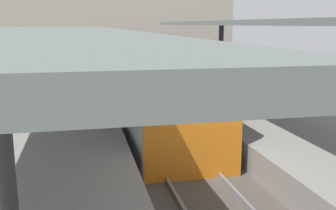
{
  "coord_description": "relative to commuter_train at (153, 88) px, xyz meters",
  "views": [
    {
      "loc": [
        -2.76,
        -10.16,
        4.23
      ],
      "look_at": [
        0.18,
        3.1,
        1.42
      ],
      "focal_mm": 41.8,
      "sensor_mm": 36.0,
      "label": 1
    }
  ],
  "objects": [
    {
      "name": "platform_right",
      "position": [
        3.8,
        -5.01,
        -1.23
      ],
      "size": [
        4.4,
        28.0,
        1.0
      ],
      "primitive_type": "cube",
      "color": "gray",
      "rests_on": "ground_plane"
    },
    {
      "name": "ground_plane",
      "position": [
        0.0,
        -5.01,
        -1.73
      ],
      "size": [
        80.0,
        80.0,
        0.0
      ],
      "primitive_type": "plane",
      "color": "#383835"
    },
    {
      "name": "passenger_near_bench",
      "position": [
        2.28,
        -1.1,
        0.18
      ],
      "size": [
        0.36,
        0.36,
        1.75
      ],
      "color": "#386B3D",
      "rests_on": "platform_right"
    },
    {
      "name": "rail_far_side",
      "position": [
        0.72,
        -5.01,
        -1.46
      ],
      "size": [
        0.08,
        28.0,
        0.14
      ],
      "primitive_type": "cube",
      "color": "slate",
      "rests_on": "track_ballast"
    },
    {
      "name": "station_building_backdrop",
      "position": [
        -0.93,
        14.99,
        3.77
      ],
      "size": [
        18.0,
        6.0,
        11.0
      ],
      "primitive_type": "cube",
      "color": "#A89E8E",
      "rests_on": "ground_plane"
    },
    {
      "name": "rail_near_side",
      "position": [
        -0.72,
        -5.01,
        -1.46
      ],
      "size": [
        0.08,
        28.0,
        0.14
      ],
      "primitive_type": "cube",
      "color": "slate",
      "rests_on": "track_ballast"
    },
    {
      "name": "canopy_left",
      "position": [
        -3.8,
        -3.61,
        2.26
      ],
      "size": [
        4.18,
        21.0,
        3.11
      ],
      "color": "#333335",
      "rests_on": "platform_left"
    },
    {
      "name": "canopy_right",
      "position": [
        3.8,
        -3.61,
        2.51
      ],
      "size": [
        4.18,
        21.0,
        3.36
      ],
      "color": "#333335",
      "rests_on": "platform_right"
    },
    {
      "name": "track_ballast",
      "position": [
        0.0,
        -5.01,
        -1.63
      ],
      "size": [
        3.2,
        28.0,
        0.2
      ],
      "primitive_type": "cube",
      "color": "#4C4742",
      "rests_on": "ground_plane"
    },
    {
      "name": "platform_left",
      "position": [
        -3.8,
        -5.01,
        -1.23
      ],
      "size": [
        4.4,
        28.0,
        1.0
      ],
      "primitive_type": "cube",
      "color": "gray",
      "rests_on": "ground_plane"
    },
    {
      "name": "platform_sign",
      "position": [
        3.89,
        -2.71,
        0.9
      ],
      "size": [
        0.9,
        0.08,
        2.21
      ],
      "color": "#262628",
      "rests_on": "platform_right"
    },
    {
      "name": "commuter_train",
      "position": [
        0.0,
        0.0,
        0.0
      ],
      "size": [
        2.78,
        11.72,
        3.1
      ],
      "color": "#ADADB2",
      "rests_on": "track_ballast"
    }
  ]
}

